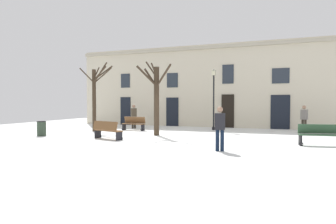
{
  "coord_description": "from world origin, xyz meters",
  "views": [
    {
      "loc": [
        5.32,
        -13.03,
        1.84
      ],
      "look_at": [
        0.0,
        1.68,
        1.34
      ],
      "focal_mm": 30.55,
      "sensor_mm": 36.0,
      "label": 1
    }
  ],
  "objects_px": {
    "tree_center": "(156,97)",
    "litter_bin": "(42,129)",
    "bench_near_lamp": "(322,134)",
    "person_strolling": "(220,126)",
    "streetlamp": "(214,93)",
    "person_by_shop_door": "(134,115)",
    "bench_facing_shops": "(107,130)",
    "bench_back_to_back_right": "(134,123)",
    "person_near_bench": "(304,117)",
    "tree_left_of_center": "(95,95)"
  },
  "relations": [
    {
      "from": "tree_center",
      "to": "tree_left_of_center",
      "type": "xyz_separation_m",
      "value": [
        -4.51,
        0.74,
        0.15
      ]
    },
    {
      "from": "tree_center",
      "to": "person_near_bench",
      "type": "relative_size",
      "value": 2.51
    },
    {
      "from": "bench_facing_shops",
      "to": "person_strolling",
      "type": "height_order",
      "value": "person_strolling"
    },
    {
      "from": "litter_bin",
      "to": "person_strolling",
      "type": "bearing_deg",
      "value": -9.18
    },
    {
      "from": "streetlamp",
      "to": "bench_facing_shops",
      "type": "relative_size",
      "value": 2.28
    },
    {
      "from": "tree_center",
      "to": "bench_back_to_back_right",
      "type": "distance_m",
      "value": 3.82
    },
    {
      "from": "litter_bin",
      "to": "bench_facing_shops",
      "type": "relative_size",
      "value": 0.45
    },
    {
      "from": "person_by_shop_door",
      "to": "bench_back_to_back_right",
      "type": "bearing_deg",
      "value": 69.25
    },
    {
      "from": "streetlamp",
      "to": "bench_back_to_back_right",
      "type": "distance_m",
      "value": 5.76
    },
    {
      "from": "bench_near_lamp",
      "to": "person_by_shop_door",
      "type": "xyz_separation_m",
      "value": [
        -11.36,
        4.74,
        0.46
      ]
    },
    {
      "from": "streetlamp",
      "to": "bench_near_lamp",
      "type": "relative_size",
      "value": 2.1
    },
    {
      "from": "bench_back_to_back_right",
      "to": "person_near_bench",
      "type": "xyz_separation_m",
      "value": [
        10.58,
        2.34,
        0.47
      ]
    },
    {
      "from": "tree_center",
      "to": "bench_back_to_back_right",
      "type": "relative_size",
      "value": 2.59
    },
    {
      "from": "tree_center",
      "to": "tree_left_of_center",
      "type": "relative_size",
      "value": 0.98
    },
    {
      "from": "tree_left_of_center",
      "to": "bench_back_to_back_right",
      "type": "xyz_separation_m",
      "value": [
        1.98,
        1.52,
        -1.88
      ]
    },
    {
      "from": "tree_center",
      "to": "person_by_shop_door",
      "type": "height_order",
      "value": "tree_center"
    },
    {
      "from": "tree_center",
      "to": "litter_bin",
      "type": "height_order",
      "value": "tree_center"
    },
    {
      "from": "tree_left_of_center",
      "to": "bench_near_lamp",
      "type": "distance_m",
      "value": 12.98
    },
    {
      "from": "person_strolling",
      "to": "person_by_shop_door",
      "type": "bearing_deg",
      "value": -51.09
    },
    {
      "from": "litter_bin",
      "to": "person_near_bench",
      "type": "bearing_deg",
      "value": 26.69
    },
    {
      "from": "tree_center",
      "to": "person_by_shop_door",
      "type": "xyz_separation_m",
      "value": [
        -3.17,
        3.54,
        -1.25
      ]
    },
    {
      "from": "tree_center",
      "to": "bench_back_to_back_right",
      "type": "bearing_deg",
      "value": 138.25
    },
    {
      "from": "bench_near_lamp",
      "to": "person_by_shop_door",
      "type": "height_order",
      "value": "person_by_shop_door"
    },
    {
      "from": "bench_back_to_back_right",
      "to": "tree_left_of_center",
      "type": "bearing_deg",
      "value": -137.78
    },
    {
      "from": "tree_center",
      "to": "streetlamp",
      "type": "xyz_separation_m",
      "value": [
        2.45,
        4.31,
        0.31
      ]
    },
    {
      "from": "streetlamp",
      "to": "litter_bin",
      "type": "height_order",
      "value": "streetlamp"
    },
    {
      "from": "person_by_shop_door",
      "to": "tree_center",
      "type": "bearing_deg",
      "value": 84.57
    },
    {
      "from": "streetlamp",
      "to": "bench_facing_shops",
      "type": "bearing_deg",
      "value": -121.48
    },
    {
      "from": "bench_facing_shops",
      "to": "person_strolling",
      "type": "bearing_deg",
      "value": -177.72
    },
    {
      "from": "bench_near_lamp",
      "to": "streetlamp",
      "type": "bearing_deg",
      "value": 127.78
    },
    {
      "from": "bench_near_lamp",
      "to": "bench_facing_shops",
      "type": "bearing_deg",
      "value": 178.74
    },
    {
      "from": "streetlamp",
      "to": "litter_bin",
      "type": "xyz_separation_m",
      "value": [
        -8.35,
        -6.71,
        -2.1
      ]
    },
    {
      "from": "tree_left_of_center",
      "to": "bench_near_lamp",
      "type": "xyz_separation_m",
      "value": [
        12.69,
        -1.94,
        -1.85
      ]
    },
    {
      "from": "litter_bin",
      "to": "person_by_shop_door",
      "type": "bearing_deg",
      "value": 65.38
    },
    {
      "from": "person_by_shop_door",
      "to": "bench_near_lamp",
      "type": "bearing_deg",
      "value": 110.05
    },
    {
      "from": "tree_center",
      "to": "litter_bin",
      "type": "relative_size",
      "value": 5.14
    },
    {
      "from": "tree_center",
      "to": "person_near_bench",
      "type": "distance_m",
      "value": 9.35
    },
    {
      "from": "tree_left_of_center",
      "to": "tree_center",
      "type": "bearing_deg",
      "value": -9.36
    },
    {
      "from": "bench_near_lamp",
      "to": "person_near_bench",
      "type": "distance_m",
      "value": 5.82
    },
    {
      "from": "bench_facing_shops",
      "to": "streetlamp",
      "type": "bearing_deg",
      "value": -103.99
    },
    {
      "from": "tree_center",
      "to": "bench_near_lamp",
      "type": "bearing_deg",
      "value": -8.33
    },
    {
      "from": "bench_facing_shops",
      "to": "tree_left_of_center",
      "type": "bearing_deg",
      "value": -30.63
    },
    {
      "from": "person_strolling",
      "to": "bench_near_lamp",
      "type": "bearing_deg",
      "value": -149.48
    },
    {
      "from": "streetlamp",
      "to": "person_by_shop_door",
      "type": "relative_size",
      "value": 2.41
    },
    {
      "from": "tree_left_of_center",
      "to": "person_strolling",
      "type": "bearing_deg",
      "value": -28.56
    },
    {
      "from": "tree_center",
      "to": "litter_bin",
      "type": "bearing_deg",
      "value": -157.86
    },
    {
      "from": "bench_near_lamp",
      "to": "person_strolling",
      "type": "bearing_deg",
      "value": -152.25
    },
    {
      "from": "streetlamp",
      "to": "person_near_bench",
      "type": "relative_size",
      "value": 2.45
    },
    {
      "from": "streetlamp",
      "to": "person_by_shop_door",
      "type": "distance_m",
      "value": 5.89
    },
    {
      "from": "tree_left_of_center",
      "to": "person_by_shop_door",
      "type": "xyz_separation_m",
      "value": [
        1.34,
        2.8,
        -1.39
      ]
    }
  ]
}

